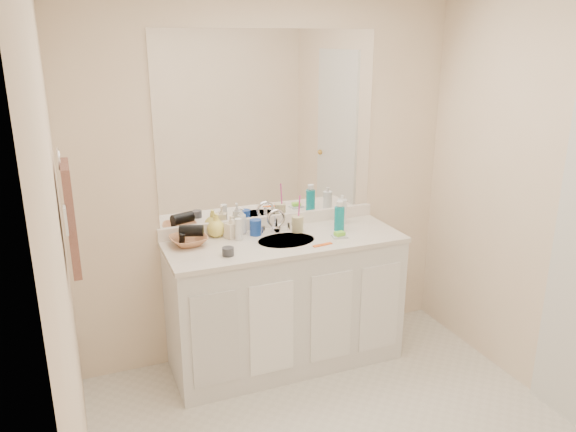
# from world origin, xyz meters

# --- Properties ---
(wall_back) EXTENTS (2.60, 0.02, 2.40)m
(wall_back) POSITION_xyz_m (0.00, 1.30, 1.20)
(wall_back) COLOR #FCE4C5
(wall_back) RESTS_ON floor
(wall_left) EXTENTS (0.02, 2.60, 2.40)m
(wall_left) POSITION_xyz_m (-1.30, 0.00, 1.20)
(wall_left) COLOR #FCE4C5
(wall_left) RESTS_ON floor
(vanity_cabinet) EXTENTS (1.50, 0.55, 0.85)m
(vanity_cabinet) POSITION_xyz_m (0.00, 1.02, 0.42)
(vanity_cabinet) COLOR silver
(vanity_cabinet) RESTS_ON floor
(countertop) EXTENTS (1.52, 0.57, 0.03)m
(countertop) POSITION_xyz_m (0.00, 1.02, 0.86)
(countertop) COLOR silver
(countertop) RESTS_ON vanity_cabinet
(backsplash) EXTENTS (1.52, 0.03, 0.08)m
(backsplash) POSITION_xyz_m (0.00, 1.29, 0.92)
(backsplash) COLOR white
(backsplash) RESTS_ON countertop
(sink_basin) EXTENTS (0.37, 0.37, 0.02)m
(sink_basin) POSITION_xyz_m (0.00, 1.00, 0.87)
(sink_basin) COLOR beige
(sink_basin) RESTS_ON countertop
(faucet) EXTENTS (0.02, 0.02, 0.11)m
(faucet) POSITION_xyz_m (0.00, 1.18, 0.94)
(faucet) COLOR silver
(faucet) RESTS_ON countertop
(mirror) EXTENTS (1.48, 0.01, 1.20)m
(mirror) POSITION_xyz_m (0.00, 1.29, 1.56)
(mirror) COLOR white
(mirror) RESTS_ON wall_back
(blue_mug) EXTENTS (0.10, 0.10, 0.10)m
(blue_mug) POSITION_xyz_m (-0.15, 1.17, 0.93)
(blue_mug) COLOR #173D9F
(blue_mug) RESTS_ON countertop
(tan_cup) EXTENTS (0.08, 0.08, 0.11)m
(tan_cup) POSITION_xyz_m (0.13, 1.13, 0.93)
(tan_cup) COLOR beige
(tan_cup) RESTS_ON countertop
(toothbrush) EXTENTS (0.01, 0.04, 0.20)m
(toothbrush) POSITION_xyz_m (0.14, 1.13, 1.03)
(toothbrush) COLOR #EA3DA1
(toothbrush) RESTS_ON tan_cup
(mouthwash_bottle) EXTENTS (0.09, 0.09, 0.16)m
(mouthwash_bottle) POSITION_xyz_m (0.40, 1.05, 0.96)
(mouthwash_bottle) COLOR #0C8691
(mouthwash_bottle) RESTS_ON countertop
(clear_pump_bottle) EXTENTS (0.07, 0.07, 0.17)m
(clear_pump_bottle) POSITION_xyz_m (0.48, 1.18, 0.97)
(clear_pump_bottle) COLOR white
(clear_pump_bottle) RESTS_ON countertop
(soap_dish) EXTENTS (0.11, 0.09, 0.01)m
(soap_dish) POSITION_xyz_m (0.34, 0.93, 0.89)
(soap_dish) COLOR silver
(soap_dish) RESTS_ON countertop
(green_soap) EXTENTS (0.07, 0.05, 0.02)m
(green_soap) POSITION_xyz_m (0.34, 0.93, 0.90)
(green_soap) COLOR #84E638
(green_soap) RESTS_ON soap_dish
(orange_comb) EXTENTS (0.13, 0.04, 0.01)m
(orange_comb) POSITION_xyz_m (0.18, 0.84, 0.88)
(orange_comb) COLOR orange
(orange_comb) RESTS_ON countertop
(dark_jar) EXTENTS (0.09, 0.09, 0.05)m
(dark_jar) POSITION_xyz_m (-0.41, 0.89, 0.90)
(dark_jar) COLOR #323439
(dark_jar) RESTS_ON countertop
(extra_white_bottle) EXTENTS (0.05, 0.05, 0.14)m
(extra_white_bottle) POSITION_xyz_m (-0.28, 1.12, 0.95)
(extra_white_bottle) COLOR white
(extra_white_bottle) RESTS_ON countertop
(soap_bottle_white) EXTENTS (0.08, 0.08, 0.17)m
(soap_bottle_white) POSITION_xyz_m (-0.22, 1.24, 0.97)
(soap_bottle_white) COLOR silver
(soap_bottle_white) RESTS_ON countertop
(soap_bottle_cream) EXTENTS (0.09, 0.09, 0.15)m
(soap_bottle_cream) POSITION_xyz_m (-0.31, 1.18, 0.95)
(soap_bottle_cream) COLOR #F9EACB
(soap_bottle_cream) RESTS_ON countertop
(soap_bottle_yellow) EXTENTS (0.12, 0.12, 0.15)m
(soap_bottle_yellow) POSITION_xyz_m (-0.39, 1.25, 0.95)
(soap_bottle_yellow) COLOR #FBEA61
(soap_bottle_yellow) RESTS_ON countertop
(wicker_basket) EXTENTS (0.25, 0.25, 0.06)m
(wicker_basket) POSITION_xyz_m (-0.59, 1.15, 0.91)
(wicker_basket) COLOR #AF6E46
(wicker_basket) RESTS_ON countertop
(hair_dryer) EXTENTS (0.16, 0.12, 0.07)m
(hair_dryer) POSITION_xyz_m (-0.57, 1.15, 0.97)
(hair_dryer) COLOR black
(hair_dryer) RESTS_ON wicker_basket
(towel_ring) EXTENTS (0.01, 0.11, 0.11)m
(towel_ring) POSITION_xyz_m (-1.27, 0.77, 1.55)
(towel_ring) COLOR silver
(towel_ring) RESTS_ON wall_left
(hand_towel) EXTENTS (0.04, 0.32, 0.55)m
(hand_towel) POSITION_xyz_m (-1.25, 0.77, 1.25)
(hand_towel) COLOR brown
(hand_towel) RESTS_ON towel_ring
(switch_plate) EXTENTS (0.01, 0.08, 0.13)m
(switch_plate) POSITION_xyz_m (-1.27, 0.57, 1.30)
(switch_plate) COLOR white
(switch_plate) RESTS_ON wall_left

